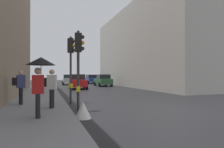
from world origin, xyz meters
TOP-DOWN VIEW (x-y plane):
  - ground_plane at (0.00, 0.00)m, footprint 120.00×120.00m
  - sidewalk_kerb at (-6.30, 6.00)m, footprint 2.98×40.00m
  - building_facade_right at (10.81, 17.73)m, footprint 12.00×25.99m
  - traffic_light_near_left at (-4.48, 0.43)m, footprint 0.44×0.27m
  - traffic_light_near_right at (-4.49, 3.19)m, footprint 0.44×0.38m
  - car_silver_hatchback at (-2.18, 26.25)m, footprint 2.16×4.27m
  - car_green_estate at (2.26, 19.77)m, footprint 2.05×4.22m
  - car_red_sedan at (-2.18, 15.40)m, footprint 2.26×4.32m
  - car_blue_van at (2.56, 29.44)m, footprint 2.21×4.30m
  - pedestrian_with_umbrella at (-6.05, -0.88)m, footprint 1.00×1.00m
  - pedestrian_with_black_backpack at (-5.64, 1.13)m, footprint 0.65×0.43m
  - pedestrian_with_grey_backpack at (-7.12, 2.76)m, footprint 0.65×0.43m
  - warning_sign_triangle at (-4.51, -0.78)m, footprint 0.64×0.64m

SIDE VIEW (x-z plane):
  - ground_plane at x=0.00m, z-range 0.00..0.00m
  - sidewalk_kerb at x=-6.30m, z-range 0.00..0.16m
  - warning_sign_triangle at x=-4.51m, z-range 0.00..0.65m
  - car_silver_hatchback at x=-2.18m, z-range 0.00..1.76m
  - car_green_estate at x=2.26m, z-range 0.00..1.76m
  - car_red_sedan at x=-2.18m, z-range 0.00..1.76m
  - car_blue_van at x=2.56m, z-range 0.00..1.76m
  - pedestrian_with_black_backpack at x=-5.64m, z-range 0.28..2.05m
  - pedestrian_with_grey_backpack at x=-7.12m, z-range 0.28..2.05m
  - pedestrian_with_umbrella at x=-6.05m, z-range 0.77..2.91m
  - traffic_light_near_left at x=-4.48m, z-range 0.69..4.32m
  - traffic_light_near_right at x=-4.49m, z-range 0.74..4.64m
  - building_facade_right at x=10.81m, z-range 0.00..11.39m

